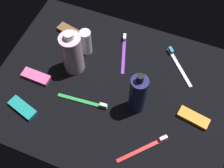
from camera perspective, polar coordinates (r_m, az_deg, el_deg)
The scene contains 12 objects.
ground_plane at distance 102.57cm, azimuth -0.00°, elevation -1.02°, with size 84.00×64.00×1.20cm, color black.
lotion_bottle at distance 91.44cm, azimuth 5.15°, elevation -2.02°, with size 5.60×5.60×19.57cm.
bodywash_bottle at distance 100.94cm, azimuth -7.91°, elevation 6.10°, with size 7.44×7.44×18.70cm.
deodorant_stick at distance 107.39cm, azimuth -5.19°, elevation 8.28°, with size 4.15×4.15×10.71cm, color silver.
toothbrush_red at distance 93.24cm, azimuth 6.67°, elevation -12.38°, with size 13.14×13.99×2.10cm.
toothbrush_green at distance 99.28cm, azimuth -5.30°, elevation -3.49°, with size 18.04×2.78×2.10cm.
toothbrush_purple at distance 110.39cm, azimuth 2.36°, elevation 6.50°, with size 6.62×17.51×2.10cm.
toothbrush_white at distance 109.58cm, azimuth 13.00°, elevation 3.82°, with size 12.87×14.24×2.10cm.
snack_bar_teal at distance 102.24cm, azimuth -17.35°, elevation -4.56°, with size 10.40×4.00×1.50cm, color teal.
snack_bar_pink at distance 107.29cm, azimuth -14.86°, elevation 1.45°, with size 10.40×4.00×1.50cm, color #E55999.
snack_bar_orange at distance 99.85cm, azimuth 15.86°, elevation -6.48°, with size 10.40×4.00×1.50cm, color orange.
snack_bar_brown at distance 117.58cm, azimuth -8.35°, elevation 10.31°, with size 10.40×4.00×1.50cm, color brown.
Camera 1 is at (18.58, -46.92, 88.70)cm, focal length 46.06 mm.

